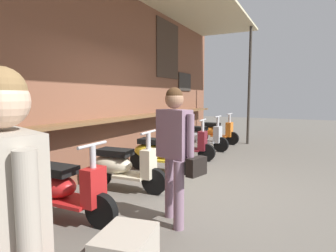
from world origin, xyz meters
TOP-DOWN VIEW (x-y plane):
  - ground_plane at (0.00, 0.00)m, footprint 31.30×31.30m
  - market_stall_facade at (0.01, 1.90)m, footprint 11.18×2.13m
  - scooter_red at (-1.81, 1.08)m, footprint 0.46×1.40m
  - scooter_cream at (-0.61, 1.08)m, footprint 0.50×1.40m
  - scooter_yellow at (0.61, 1.08)m, footprint 0.48×1.40m
  - scooter_maroon at (1.82, 1.08)m, footprint 0.48×1.40m
  - scooter_silver at (3.08, 1.08)m, footprint 0.47×1.40m
  - scooter_orange at (4.31, 1.08)m, footprint 0.47×1.40m
  - shopper_with_handbag at (-3.48, -0.48)m, footprint 0.37×0.65m
  - shopper_browsing at (-1.30, -0.19)m, footprint 0.39×0.65m

SIDE VIEW (x-z plane):
  - ground_plane at x=0.00m, z-range 0.00..0.00m
  - scooter_red at x=-1.81m, z-range -0.10..0.87m
  - scooter_cream at x=-0.61m, z-range -0.10..0.87m
  - scooter_yellow at x=0.61m, z-range -0.10..0.87m
  - scooter_maroon at x=1.82m, z-range -0.10..0.87m
  - scooter_silver at x=3.08m, z-range -0.10..0.87m
  - scooter_orange at x=4.31m, z-range -0.10..0.87m
  - shopper_browsing at x=-1.30m, z-range 0.16..1.75m
  - shopper_with_handbag at x=-3.48m, z-range 0.17..1.78m
  - market_stall_facade at x=0.01m, z-range 0.17..3.91m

